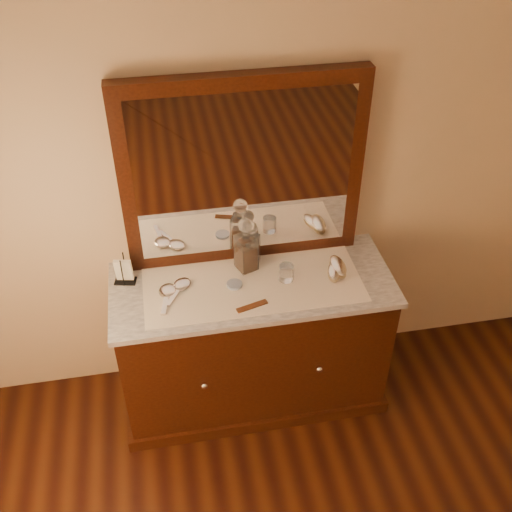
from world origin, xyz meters
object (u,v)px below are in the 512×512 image
at_px(mirror_frame, 243,173).
at_px(brush_far, 338,267).
at_px(napkin_rack, 124,272).
at_px(comb, 252,306).
at_px(hand_mirror_inner, 180,287).
at_px(dresser_cabinet, 253,343).
at_px(hand_mirror_outer, 167,293).
at_px(pin_dish, 234,284).
at_px(brush_near, 334,272).
at_px(decanter_left, 246,250).
at_px(decanter_right, 252,248).

height_order(mirror_frame, brush_far, mirror_frame).
bearing_deg(brush_far, napkin_rack, 173.89).
distance_m(comb, hand_mirror_inner, 0.38).
xyz_separation_m(dresser_cabinet, brush_far, (0.45, 0.01, 0.47)).
height_order(comb, napkin_rack, napkin_rack).
relative_size(comb, hand_mirror_inner, 0.73).
bearing_deg(mirror_frame, brush_far, -27.44).
bearing_deg(hand_mirror_outer, brush_far, 1.79).
distance_m(pin_dish, brush_near, 0.52).
height_order(brush_near, hand_mirror_outer, brush_near).
xyz_separation_m(napkin_rack, hand_mirror_outer, (0.20, -0.14, -0.05)).
xyz_separation_m(brush_near, hand_mirror_outer, (-0.85, 0.01, -0.01)).
bearing_deg(napkin_rack, dresser_cabinet, -11.30).
relative_size(decanter_left, hand_mirror_inner, 1.44).
bearing_deg(comb, pin_dish, 93.74).
relative_size(decanter_right, hand_mirror_inner, 1.19).
distance_m(brush_far, hand_mirror_outer, 0.88).
bearing_deg(mirror_frame, hand_mirror_inner, -148.25).
height_order(comb, brush_far, brush_far).
xyz_separation_m(pin_dish, brush_far, (0.55, 0.02, 0.02)).
height_order(decanter_left, hand_mirror_outer, decanter_left).
distance_m(brush_near, brush_far, 0.05).
bearing_deg(dresser_cabinet, napkin_rack, 168.70).
xyz_separation_m(napkin_rack, decanter_right, (0.66, 0.03, 0.04)).
relative_size(dresser_cabinet, decanter_left, 4.50).
distance_m(dresser_cabinet, hand_mirror_outer, 0.63).
height_order(decanter_right, brush_far, decanter_right).
xyz_separation_m(brush_near, brush_far, (0.03, 0.03, 0.00)).
height_order(brush_near, brush_far, brush_far).
distance_m(napkin_rack, brush_near, 1.07).
bearing_deg(brush_far, hand_mirror_outer, -178.21).
bearing_deg(brush_far, pin_dish, -177.80).
height_order(dresser_cabinet, hand_mirror_inner, hand_mirror_inner).
bearing_deg(hand_mirror_outer, napkin_rack, 144.50).
bearing_deg(brush_far, comb, -158.63).
height_order(mirror_frame, comb, mirror_frame).
xyz_separation_m(brush_near, hand_mirror_inner, (-0.78, 0.04, -0.01)).
distance_m(napkin_rack, hand_mirror_inner, 0.30).
bearing_deg(brush_near, mirror_frame, 147.55).
distance_m(dresser_cabinet, decanter_right, 0.57).
height_order(napkin_rack, decanter_left, decanter_left).
height_order(pin_dish, decanter_left, decanter_left).
relative_size(pin_dish, brush_near, 0.51).
xyz_separation_m(decanter_left, brush_far, (0.46, -0.11, -0.10)).
bearing_deg(comb, brush_near, 3.26).
bearing_deg(napkin_rack, brush_near, -8.05).
bearing_deg(dresser_cabinet, decanter_left, 95.13).
bearing_deg(hand_mirror_inner, comb, -31.36).
distance_m(dresser_cabinet, pin_dish, 0.46).
distance_m(mirror_frame, decanter_right, 0.41).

